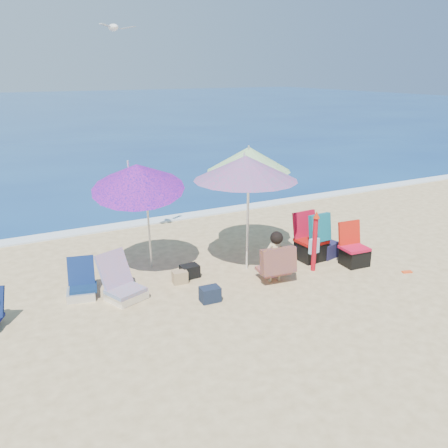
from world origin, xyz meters
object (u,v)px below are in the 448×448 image
chair_rainbow (123,287)px  seagull (114,27)px  furled_umbrella (315,238)px  umbrella_blue (137,177)px  camp_chair_right (312,243)px  umbrella_turquoise (246,168)px  chair_navy (82,287)px  person_center (276,258)px  umbrella_striped (249,159)px  camp_chair_left (354,253)px

chair_rainbow → seagull: bearing=69.6°
furled_umbrella → chair_rainbow: size_ratio=1.36×
umbrella_blue → chair_rainbow: umbrella_blue is taller
chair_rainbow → camp_chair_right: 4.06m
umbrella_turquoise → camp_chair_right: bearing=-13.6°
chair_navy → person_center: size_ratio=0.70×
umbrella_striped → umbrella_blue: (-2.48, -0.10, -0.10)m
furled_umbrella → camp_chair_left: bearing=-9.5°
umbrella_blue → furled_umbrella: (3.09, -1.45, -1.28)m
umbrella_striped → seagull: seagull is taller
furled_umbrella → person_center: 1.01m
camp_chair_left → seagull: (-4.03, 2.44, 4.34)m
umbrella_turquoise → camp_chair_right: size_ratio=2.51×
furled_umbrella → camp_chair_left: (0.92, -0.15, -0.42)m
seagull → umbrella_turquoise: bearing=-36.4°
chair_navy → chair_rainbow: (0.62, -0.45, 0.04)m
chair_navy → person_center: person_center is taller
camp_chair_left → seagull: size_ratio=1.15×
camp_chair_right → umbrella_striped: bearing=130.2°
umbrella_blue → camp_chair_right: umbrella_blue is taller
umbrella_striped → chair_navy: umbrella_striped is taller
chair_navy → furled_umbrella: bearing=-13.2°
umbrella_turquoise → camp_chair_left: 2.88m
umbrella_striped → umbrella_turquoise: bearing=-124.8°
camp_chair_left → umbrella_striped: bearing=131.7°
umbrella_blue → chair_navy: umbrella_blue is taller
umbrella_striped → seagull: (-2.50, 0.72, 2.53)m
furled_umbrella → umbrella_blue: bearing=154.8°
umbrella_striped → seagull: size_ratio=3.06×
chair_rainbow → camp_chair_right: bearing=-1.5°
chair_rainbow → person_center: bearing=-13.7°
camp_chair_right → furled_umbrella: bearing=-123.6°
umbrella_turquoise → umbrella_striped: size_ratio=1.13×
furled_umbrella → umbrella_turquoise: bearing=144.0°
chair_navy → umbrella_blue: bearing=18.7°
person_center → seagull: size_ratio=1.30×
furled_umbrella → camp_chair_right: bearing=56.4°
umbrella_turquoise → chair_navy: bearing=176.4°
camp_chair_left → person_center: (-1.90, 0.06, 0.22)m
seagull → chair_navy: bearing=-135.0°
chair_rainbow → camp_chair_left: (4.66, -0.73, 0.05)m
umbrella_turquoise → camp_chair_left: (2.04, -0.97, -1.79)m
camp_chair_left → camp_chair_right: 0.88m
furled_umbrella → chair_navy: 4.52m
umbrella_turquoise → furled_umbrella: bearing=-36.0°
umbrella_striped → chair_rainbow: size_ratio=2.59×
umbrella_blue → chair_navy: 2.24m
umbrella_blue → chair_navy: (-1.28, -0.43, -1.79)m
umbrella_striped → person_center: bearing=-102.7°
umbrella_turquoise → person_center: 1.82m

